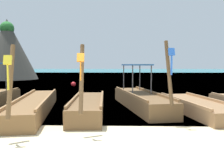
# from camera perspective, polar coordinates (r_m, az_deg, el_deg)

# --- Properties ---
(ground) EXTENTS (120.00, 120.00, 0.00)m
(ground) POSITION_cam_1_polar(r_m,az_deg,el_deg) (6.13, -1.22, -14.23)
(ground) COLOR beige
(sea_water) EXTENTS (120.00, 120.00, 0.00)m
(sea_water) POSITION_cam_1_polar(r_m,az_deg,el_deg) (67.96, 1.49, 2.67)
(sea_water) COLOR #147A89
(sea_water) RESTS_ON ground
(longtail_boat_yellow_ribbon) EXTENTS (2.24, 7.44, 2.51)m
(longtail_boat_yellow_ribbon) POSITION_cam_1_polar(r_m,az_deg,el_deg) (10.76, -17.09, -4.68)
(longtail_boat_yellow_ribbon) COLOR brown
(longtail_boat_yellow_ribbon) RESTS_ON ground
(longtail_boat_orange_ribbon) EXTENTS (1.44, 5.66, 2.56)m
(longtail_boat_orange_ribbon) POSITION_cam_1_polar(r_m,az_deg,el_deg) (10.00, -5.41, -5.09)
(longtail_boat_orange_ribbon) COLOR brown
(longtail_boat_orange_ribbon) RESTS_ON ground
(longtail_boat_blue_ribbon) EXTENTS (2.43, 6.54, 2.77)m
(longtail_boat_blue_ribbon) POSITION_cam_1_polar(r_m,az_deg,el_deg) (11.52, 6.55, -3.53)
(longtail_boat_blue_ribbon) COLOR brown
(longtail_boat_blue_ribbon) RESTS_ON ground
(longtail_boat_violet_ribbon) EXTENTS (2.23, 5.82, 2.23)m
(longtail_boat_violet_ribbon) POSITION_cam_1_polar(r_m,az_deg,el_deg) (10.87, 18.62, -4.87)
(longtail_boat_violet_ribbon) COLOR olive
(longtail_boat_violet_ribbon) RESTS_ON ground
(karst_rock) EXTENTS (7.97, 7.97, 8.21)m
(karst_rock) POSITION_cam_1_polar(r_m,az_deg,el_deg) (37.53, -22.38, 7.14)
(karst_rock) COLOR #47443D
(karst_rock) RESTS_ON ground
(mooring_buoy_near) EXTENTS (0.44, 0.44, 0.44)m
(mooring_buoy_near) POSITION_cam_1_polar(r_m,az_deg,el_deg) (22.88, -8.73, -0.06)
(mooring_buoy_near) COLOR red
(mooring_buoy_near) RESTS_ON sea_water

